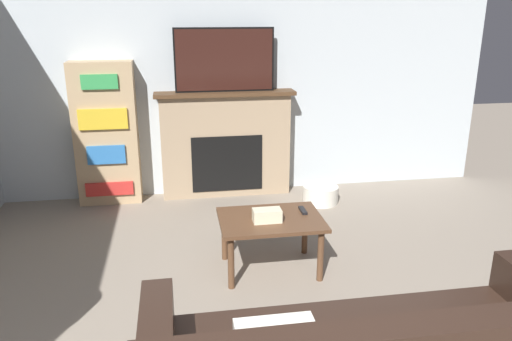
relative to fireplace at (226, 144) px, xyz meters
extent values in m
cube|color=silver|center=(0.05, 0.14, 0.76)|extent=(5.99, 0.06, 2.70)
cube|color=tan|center=(0.00, 0.00, -0.02)|extent=(1.43, 0.22, 1.14)
cube|color=black|center=(0.00, -0.11, -0.20)|extent=(0.78, 0.01, 0.63)
cube|color=#4C331E|center=(0.00, -0.02, 0.57)|extent=(1.53, 0.28, 0.04)
cube|color=black|center=(0.00, -0.02, 0.92)|extent=(1.06, 0.03, 0.67)
cube|color=#331914|center=(0.00, -0.03, 0.92)|extent=(1.03, 0.01, 0.63)
cube|color=brown|center=(0.16, -1.81, -0.16)|extent=(0.82, 0.59, 0.03)
cylinder|color=brown|center=(-0.19, -2.05, -0.38)|extent=(0.05, 0.05, 0.42)
cylinder|color=brown|center=(0.51, -2.05, -0.38)|extent=(0.05, 0.05, 0.42)
cylinder|color=brown|center=(-0.19, -1.58, -0.38)|extent=(0.05, 0.05, 0.42)
cylinder|color=brown|center=(0.51, -1.58, -0.38)|extent=(0.05, 0.05, 0.42)
cube|color=beige|center=(0.12, -1.87, -0.09)|extent=(0.22, 0.12, 0.10)
cube|color=black|center=(0.44, -1.73, -0.13)|extent=(0.04, 0.15, 0.02)
cube|color=tan|center=(-1.28, -0.02, 0.17)|extent=(0.65, 0.26, 1.53)
cube|color=red|center=(-1.28, -0.16, -0.40)|extent=(0.50, 0.03, 0.14)
cube|color=#2D70B7|center=(-1.28, -0.16, -0.02)|extent=(0.39, 0.03, 0.20)
cube|color=gold|center=(-1.28, -0.16, 0.36)|extent=(0.49, 0.03, 0.21)
cube|color=green|center=(-1.28, -0.16, 0.74)|extent=(0.36, 0.03, 0.15)
cylinder|color=silver|center=(0.99, -0.45, -0.50)|extent=(0.39, 0.39, 0.19)
camera|label=1|loc=(-0.55, -5.38, 1.43)|focal=35.00mm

